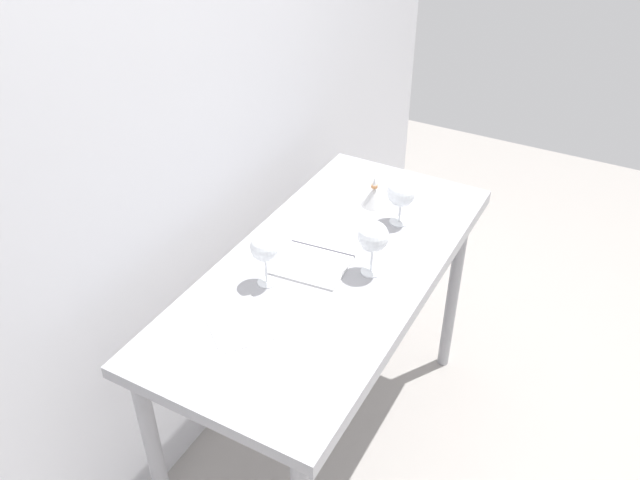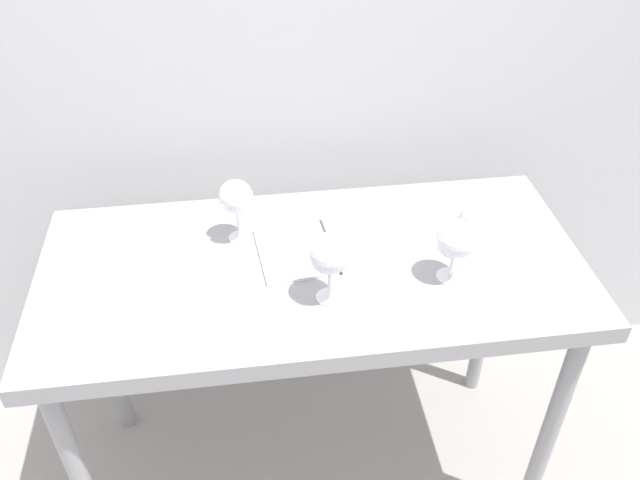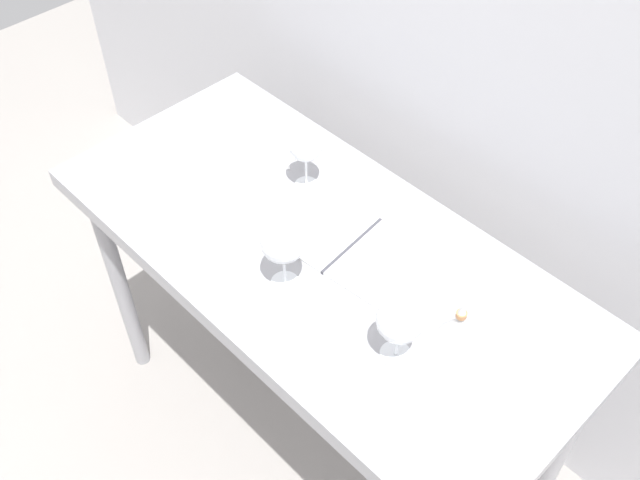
# 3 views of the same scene
# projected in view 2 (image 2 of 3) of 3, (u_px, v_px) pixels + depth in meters

# --- Properties ---
(ground_plane) EXTENTS (6.00, 6.00, 0.00)m
(ground_plane) POSITION_uv_depth(u_px,v_px,m) (314.00, 463.00, 2.26)
(ground_plane) COLOR gray
(back_wall) EXTENTS (3.80, 0.04, 2.60)m
(back_wall) POSITION_uv_depth(u_px,v_px,m) (289.00, 39.00, 1.84)
(back_wall) COLOR silver
(back_wall) RESTS_ON ground_plane
(steel_counter) EXTENTS (1.40, 0.65, 0.90)m
(steel_counter) POSITION_uv_depth(u_px,v_px,m) (313.00, 293.00, 1.76)
(steel_counter) COLOR #96969B
(steel_counter) RESTS_ON ground_plane
(wine_glass_far_left) EXTENTS (0.09, 0.09, 0.18)m
(wine_glass_far_left) POSITION_uv_depth(u_px,v_px,m) (236.00, 198.00, 1.70)
(wine_glass_far_left) COLOR white
(wine_glass_far_left) RESTS_ON steel_counter
(wine_glass_near_right) EXTENTS (0.10, 0.10, 0.17)m
(wine_glass_near_right) POSITION_uv_depth(u_px,v_px,m) (455.00, 240.00, 1.58)
(wine_glass_near_right) COLOR white
(wine_glass_near_right) RESTS_ON steel_counter
(wine_glass_near_center) EXTENTS (0.10, 0.10, 0.19)m
(wine_glass_near_center) POSITION_uv_depth(u_px,v_px,m) (330.00, 255.00, 1.51)
(wine_glass_near_center) COLOR white
(wine_glass_near_center) RESTS_ON steel_counter
(open_notebook) EXTENTS (0.40, 0.26, 0.01)m
(open_notebook) POSITION_uv_depth(u_px,v_px,m) (330.00, 246.00, 1.75)
(open_notebook) COLOR white
(open_notebook) RESTS_ON steel_counter
(tasting_sheet_upper) EXTENTS (0.25, 0.26, 0.00)m
(tasting_sheet_upper) POSITION_uv_depth(u_px,v_px,m) (164.00, 250.00, 1.74)
(tasting_sheet_upper) COLOR white
(tasting_sheet_upper) RESTS_ON steel_counter
(decanter_funnel) EXTENTS (0.09, 0.09, 0.12)m
(decanter_funnel) POSITION_uv_depth(u_px,v_px,m) (460.00, 232.00, 1.74)
(decanter_funnel) COLOR silver
(decanter_funnel) RESTS_ON steel_counter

